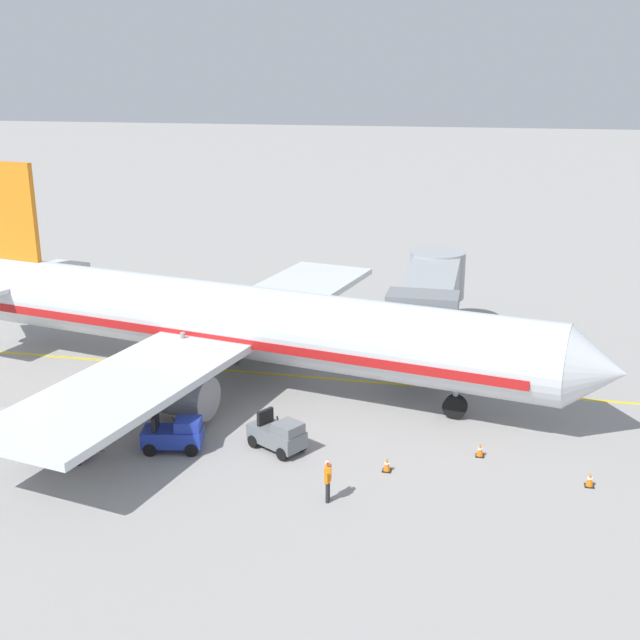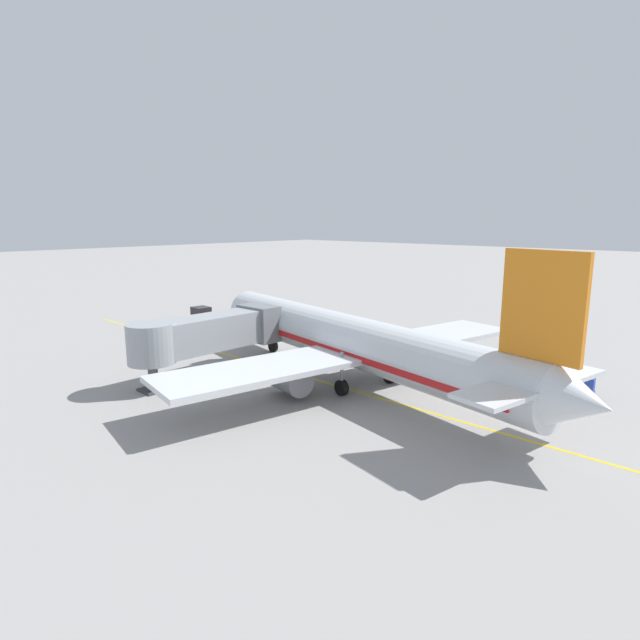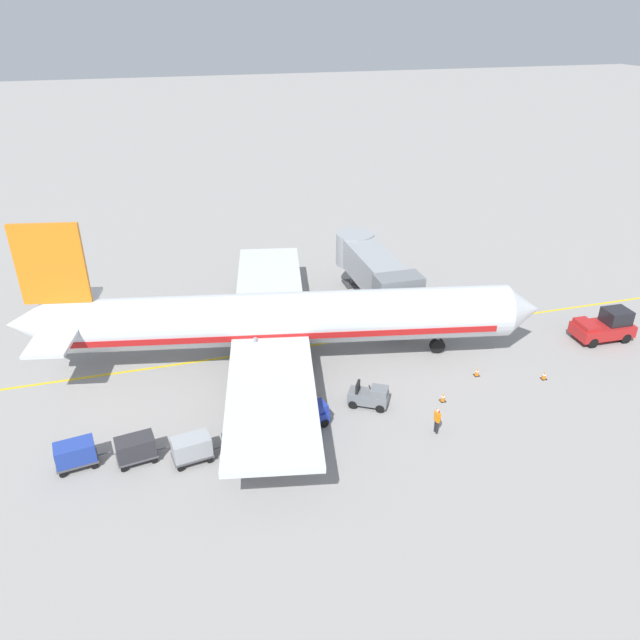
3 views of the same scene
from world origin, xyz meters
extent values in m
plane|color=gray|center=(0.00, 0.00, 0.00)|extent=(400.00, 400.00, 0.00)
cube|color=gold|center=(0.00, 0.00, 0.00)|extent=(0.24, 80.00, 0.01)
cylinder|color=silver|center=(1.33, 1.80, 3.29)|extent=(9.90, 32.10, 3.70)
cube|color=red|center=(1.33, 1.80, 2.82)|extent=(9.43, 29.60, 0.44)
cone|color=silver|center=(4.70, 18.66, 3.29)|extent=(4.03, 3.06, 3.63)
cone|color=silver|center=(-2.08, -15.27, 3.58)|extent=(3.63, 3.36, 3.14)
cube|color=black|center=(4.35, 16.90, 3.93)|extent=(2.94, 1.62, 0.60)
cube|color=silver|center=(1.14, 0.81, 2.64)|extent=(30.44, 10.98, 0.36)
cylinder|color=gray|center=(-4.10, 2.68, 1.39)|extent=(2.59, 3.53, 2.00)
cylinder|color=gray|center=(6.69, 0.52, 1.39)|extent=(2.59, 3.53, 2.00)
cube|color=orange|center=(-1.61, -12.91, 7.88)|extent=(1.18, 4.38, 5.50)
cube|color=silver|center=(-1.57, -12.72, 3.84)|extent=(10.32, 4.51, 0.24)
cylinder|color=black|center=(3.53, 12.78, 0.55)|extent=(0.66, 1.17, 1.10)
cylinder|color=gray|center=(3.53, 12.78, 2.10)|extent=(0.24, 0.24, 2.00)
cylinder|color=black|center=(-1.32, 0.28, 0.55)|extent=(0.66, 1.17, 1.10)
cylinder|color=gray|center=(-1.32, 0.28, 2.10)|extent=(0.24, 0.24, 2.00)
cylinder|color=black|center=(3.19, -0.62, 0.55)|extent=(0.66, 1.17, 1.10)
cylinder|color=gray|center=(3.19, -0.62, 2.10)|extent=(0.24, 0.24, 2.00)
cube|color=#93999E|center=(-4.34, 10.83, 3.49)|extent=(10.78, 2.80, 2.60)
cube|color=slate|center=(0.25, 10.83, 3.49)|extent=(2.00, 3.50, 2.99)
cylinder|color=#93999E|center=(-9.73, 10.83, 3.49)|extent=(3.36, 3.36, 2.86)
cylinder|color=#4C4C51|center=(-9.73, 10.83, 1.09)|extent=(0.70, 0.70, 2.19)
cube|color=#38383A|center=(-9.73, 10.83, 0.08)|extent=(1.80, 1.80, 0.16)
cube|color=#B21E1E|center=(5.20, 25.72, 0.85)|extent=(2.35, 4.47, 0.90)
cube|color=black|center=(5.23, 26.71, 1.85)|extent=(1.71, 1.90, 1.10)
cube|color=#B21E1E|center=(5.15, 24.18, 1.48)|extent=(1.91, 1.16, 0.36)
cylinder|color=black|center=(6.09, 24.26, 0.40)|extent=(0.38, 0.81, 0.80)
cylinder|color=black|center=(4.22, 24.32, 0.40)|extent=(0.38, 0.81, 0.80)
cylinder|color=black|center=(6.18, 27.12, 0.40)|extent=(0.38, 0.81, 0.80)
cylinder|color=black|center=(4.31, 27.18, 0.40)|extent=(0.38, 0.81, 0.80)
cube|color=slate|center=(8.41, 5.58, 0.63)|extent=(2.30, 2.76, 0.70)
cube|color=slate|center=(8.75, 6.17, 1.20)|extent=(1.41, 1.42, 0.44)
cube|color=black|center=(8.06, 4.99, 1.30)|extent=(0.81, 0.56, 0.64)
cylinder|color=black|center=(8.47, 5.69, 1.28)|extent=(0.20, 0.27, 0.54)
cylinder|color=black|center=(8.38, 6.61, 0.28)|extent=(0.46, 0.58, 0.56)
cylinder|color=black|center=(9.32, 6.06, 0.28)|extent=(0.46, 0.58, 0.56)
cylinder|color=black|center=(7.50, 5.10, 0.28)|extent=(0.46, 0.58, 0.56)
cylinder|color=black|center=(8.43, 4.55, 0.28)|extent=(0.46, 0.58, 0.56)
cube|color=#1E339E|center=(9.42, 1.29, 0.63)|extent=(1.68, 2.69, 0.70)
cube|color=#1E339E|center=(9.28, 1.97, 1.20)|extent=(1.21, 1.23, 0.44)
cube|color=black|center=(9.56, 0.62, 1.30)|extent=(0.85, 0.33, 0.64)
cylinder|color=black|center=(9.40, 1.42, 1.28)|extent=(0.13, 0.27, 0.54)
cylinder|color=black|center=(8.72, 2.04, 0.28)|extent=(0.31, 0.59, 0.56)
cylinder|color=black|center=(9.77, 2.26, 0.28)|extent=(0.31, 0.59, 0.56)
cylinder|color=black|center=(9.07, 0.33, 0.28)|extent=(0.31, 0.59, 0.56)
cylinder|color=black|center=(10.13, 0.55, 0.28)|extent=(0.31, 0.59, 0.56)
cube|color=#4C4C51|center=(11.14, -2.88, 0.42)|extent=(1.62, 2.37, 0.12)
cube|color=#2D2D33|center=(11.14, -2.88, 1.03)|extent=(1.54, 2.25, 1.10)
cylinder|color=#4C4C51|center=(10.92, -1.45, 0.41)|extent=(0.18, 0.70, 0.07)
cylinder|color=black|center=(10.47, -2.15, 0.18)|extent=(0.17, 0.37, 0.36)
cylinder|color=black|center=(11.56, -1.99, 0.18)|extent=(0.17, 0.37, 0.36)
cylinder|color=black|center=(10.72, -3.78, 0.18)|extent=(0.17, 0.37, 0.36)
cylinder|color=black|center=(11.81, -3.62, 0.18)|extent=(0.17, 0.37, 0.36)
cube|color=#4C4C51|center=(10.68, -5.70, 0.42)|extent=(1.62, 2.37, 0.12)
cube|color=#999EA3|center=(10.68, -5.70, 1.03)|extent=(1.54, 2.25, 1.10)
cylinder|color=#4C4C51|center=(10.46, -4.27, 0.41)|extent=(0.18, 0.70, 0.07)
cylinder|color=black|center=(10.01, -4.97, 0.18)|extent=(0.17, 0.37, 0.36)
cylinder|color=black|center=(11.10, -4.80, 0.18)|extent=(0.17, 0.37, 0.36)
cylinder|color=black|center=(10.26, -6.60, 0.18)|extent=(0.17, 0.37, 0.36)
cylinder|color=black|center=(11.35, -6.43, 0.18)|extent=(0.17, 0.37, 0.36)
cube|color=#4C4C51|center=(9.86, -8.69, 0.42)|extent=(1.62, 2.37, 0.12)
cube|color=#2D2D33|center=(9.86, -8.69, 1.03)|extent=(1.54, 2.25, 1.10)
cylinder|color=#4C4C51|center=(9.64, -7.26, 0.41)|extent=(0.18, 0.70, 0.07)
cylinder|color=black|center=(9.19, -7.96, 0.18)|extent=(0.17, 0.37, 0.36)
cylinder|color=black|center=(10.28, -7.79, 0.18)|extent=(0.17, 0.37, 0.36)
cylinder|color=black|center=(9.44, -9.59, 0.18)|extent=(0.17, 0.37, 0.36)
cylinder|color=black|center=(10.53, -9.42, 0.18)|extent=(0.17, 0.37, 0.36)
cube|color=#4C4C51|center=(9.41, -11.89, 0.42)|extent=(1.62, 2.37, 0.12)
cube|color=#233D9E|center=(9.41, -11.89, 1.03)|extent=(1.54, 2.25, 1.10)
cylinder|color=#4C4C51|center=(9.19, -10.46, 0.41)|extent=(0.18, 0.70, 0.07)
cylinder|color=black|center=(8.74, -11.16, 0.18)|extent=(0.17, 0.37, 0.36)
cylinder|color=black|center=(9.83, -10.99, 0.18)|extent=(0.17, 0.37, 0.36)
cylinder|color=black|center=(8.99, -12.79, 0.18)|extent=(0.17, 0.37, 0.36)
cylinder|color=black|center=(10.08, -12.62, 0.18)|extent=(0.17, 0.37, 0.36)
cylinder|color=#232328|center=(12.02, 8.56, 0.42)|extent=(0.15, 0.15, 0.85)
cylinder|color=#232328|center=(12.22, 8.58, 0.42)|extent=(0.15, 0.15, 0.85)
cube|color=orange|center=(12.12, 8.57, 1.15)|extent=(0.40, 0.28, 0.60)
cylinder|color=orange|center=(11.87, 8.54, 1.10)|extent=(0.23, 0.11, 0.57)
cylinder|color=orange|center=(12.37, 8.59, 1.10)|extent=(0.23, 0.11, 0.57)
sphere|color=beige|center=(12.12, 8.57, 1.58)|extent=(0.22, 0.22, 0.22)
cube|color=red|center=(12.12, 8.57, 1.60)|extent=(0.27, 0.11, 0.10)
cube|color=black|center=(9.32, 10.41, 0.02)|extent=(0.36, 0.36, 0.04)
cone|color=orange|center=(9.32, 10.41, 0.32)|extent=(0.30, 0.30, 0.55)
cylinder|color=white|center=(9.32, 10.41, 0.34)|extent=(0.21, 0.21, 0.06)
cube|color=black|center=(8.86, 18.25, 0.02)|extent=(0.36, 0.36, 0.04)
cone|color=orange|center=(8.86, 18.25, 0.32)|extent=(0.30, 0.30, 0.55)
cylinder|color=white|center=(8.86, 18.25, 0.34)|extent=(0.21, 0.21, 0.06)
cube|color=black|center=(7.20, 14.03, 0.02)|extent=(0.36, 0.36, 0.04)
cone|color=orange|center=(7.20, 14.03, 0.32)|extent=(0.30, 0.30, 0.55)
cylinder|color=white|center=(7.20, 14.03, 0.34)|extent=(0.21, 0.21, 0.06)
camera|label=1|loc=(37.80, 13.90, 15.35)|focal=44.47mm
camera|label=2|loc=(-27.38, -21.76, 12.07)|focal=28.73mm
camera|label=3|loc=(37.87, -6.06, 22.74)|focal=33.70mm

